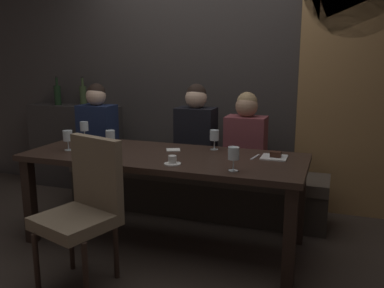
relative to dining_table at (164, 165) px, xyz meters
The scene contains 21 objects.
ground 0.65m from the dining_table, ahead, with size 9.00×9.00×0.00m, color #382D26.
back_wall_tiled 1.49m from the dining_table, 90.00° to the left, with size 6.00×0.12×3.00m, color #383330.
arched_door 1.91m from the dining_table, 40.43° to the left, with size 0.90×0.05×2.55m.
back_counter 1.87m from the dining_table, 146.14° to the left, with size 1.10×0.28×0.95m, color #2F2B29.
dining_table is the anchor object (origin of this frame).
banquette_bench 0.82m from the dining_table, 90.00° to the left, with size 2.50×0.44×0.45m.
chair_near_side 0.77m from the dining_table, 108.95° to the right, with size 0.55×0.55×0.98m.
diner_redhead 1.27m from the dining_table, 145.79° to the left, with size 0.36×0.24×0.78m.
diner_bearded 0.71m from the dining_table, 87.33° to the left, with size 0.36×0.24×0.80m.
diner_far_end 0.88m from the dining_table, 54.72° to the left, with size 0.36×0.24×0.74m.
wine_bottle_dark_red 2.06m from the dining_table, 149.77° to the left, with size 0.08×0.08×0.33m.
wine_bottle_pale_label 1.83m from the dining_table, 143.54° to the left, with size 0.08×0.08×0.33m.
wine_glass_far_left 0.51m from the dining_table, behind, with size 0.08×0.08×0.16m.
wine_glass_end_left 0.72m from the dining_table, 23.68° to the right, with size 0.08×0.08×0.16m.
wine_glass_end_right 1.01m from the dining_table, 161.27° to the left, with size 0.08×0.08×0.16m.
wine_glass_near_left 0.48m from the dining_table, 42.13° to the left, with size 0.08×0.08×0.16m.
wine_glass_near_right 0.83m from the dining_table, behind, with size 0.08×0.08×0.16m.
espresso_cup 0.33m from the dining_table, 54.97° to the right, with size 0.12×0.12×0.06m.
dessert_plate 0.86m from the dining_table, 11.70° to the left, with size 0.19×0.19×0.05m.
fork_on_table 0.72m from the dining_table, 11.64° to the left, with size 0.02×0.17×0.01m, color silver.
folded_napkin 0.18m from the dining_table, 82.92° to the left, with size 0.11×0.10×0.01m, color silver.
Camera 1 is at (1.25, -2.88, 1.50)m, focal length 38.37 mm.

